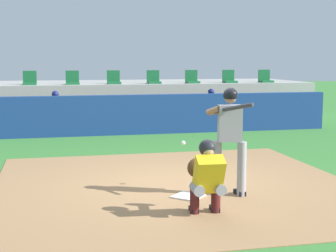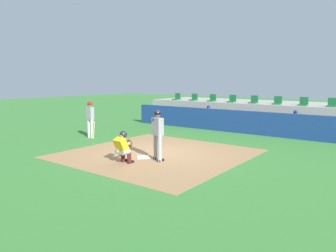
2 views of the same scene
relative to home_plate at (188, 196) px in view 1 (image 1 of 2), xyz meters
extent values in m
plane|color=#387A33|center=(0.00, 0.80, -0.02)|extent=(80.00, 80.00, 0.00)
cube|color=#9E754C|center=(0.00, 0.80, -0.02)|extent=(6.40, 6.40, 0.01)
cube|color=white|center=(0.00, 0.00, 0.00)|extent=(0.62, 0.62, 0.02)
cylinder|color=#99999E|center=(0.52, 0.09, 0.44)|extent=(0.15, 0.15, 0.92)
cylinder|color=#99999E|center=(0.88, -0.13, 0.44)|extent=(0.15, 0.15, 0.92)
cube|color=gray|center=(0.70, -0.02, 1.20)|extent=(0.42, 0.30, 0.60)
sphere|color=#996B4C|center=(0.70, -0.02, 1.63)|extent=(0.21, 0.21, 0.21)
sphere|color=black|center=(0.70, -0.02, 1.66)|extent=(0.24, 0.24, 0.24)
cylinder|color=#996B4C|center=(0.43, 0.05, 1.41)|extent=(0.23, 0.26, 0.17)
cylinder|color=#996B4C|center=(0.63, 0.07, 1.41)|extent=(0.57, 0.24, 0.18)
cylinder|color=#333338|center=(0.63, -0.19, 1.45)|extent=(0.59, 0.70, 0.24)
cube|color=black|center=(0.52, 0.15, 0.02)|extent=(0.14, 0.27, 0.09)
cube|color=black|center=(0.87, -0.07, 0.02)|extent=(0.14, 0.27, 0.09)
cylinder|color=gray|center=(-0.15, -1.04, 0.40)|extent=(0.18, 0.33, 0.16)
cylinder|color=#4C1919|center=(-0.14, -0.89, 0.19)|extent=(0.14, 0.14, 0.42)
cube|color=black|center=(-0.14, -0.83, 0.02)|extent=(0.12, 0.25, 0.08)
cylinder|color=gray|center=(0.17, -1.06, 0.40)|extent=(0.18, 0.33, 0.16)
cylinder|color=#4C1919|center=(0.18, -0.91, 0.19)|extent=(0.14, 0.14, 0.42)
cube|color=black|center=(0.18, -0.85, 0.02)|extent=(0.12, 0.25, 0.08)
cube|color=gold|center=(0.01, -1.10, 0.62)|extent=(0.42, 0.46, 0.57)
cube|color=#2D2D33|center=(0.01, -0.98, 0.62)|extent=(0.39, 0.27, 0.45)
sphere|color=tan|center=(0.01, -1.02, 0.96)|extent=(0.21, 0.21, 0.21)
sphere|color=#232328|center=(0.01, -1.00, 0.98)|extent=(0.25, 0.25, 0.25)
cylinder|color=tan|center=(-0.02, -0.87, 0.62)|extent=(0.13, 0.45, 0.10)
ellipsoid|color=brown|center=(-0.05, -0.64, 0.62)|extent=(0.29, 0.14, 0.30)
sphere|color=white|center=(0.08, 0.65, 0.78)|extent=(0.07, 0.07, 0.07)
cube|color=navy|center=(0.00, 7.30, 0.58)|extent=(13.00, 0.30, 1.20)
cube|color=olive|center=(0.00, 8.30, 0.20)|extent=(11.80, 0.44, 0.45)
cylinder|color=#939399|center=(-2.19, 8.05, 0.47)|extent=(0.15, 0.40, 0.15)
cylinder|color=#939399|center=(-2.19, 7.85, 0.20)|extent=(0.13, 0.13, 0.45)
cube|color=maroon|center=(-2.19, 7.80, 0.02)|extent=(0.11, 0.24, 0.08)
cylinder|color=#939399|center=(-1.93, 8.05, 0.47)|extent=(0.15, 0.40, 0.15)
cylinder|color=#939399|center=(-1.93, 7.85, 0.20)|extent=(0.13, 0.13, 0.45)
cube|color=maroon|center=(-1.93, 7.80, 0.02)|extent=(0.11, 0.24, 0.08)
cube|color=gold|center=(-2.06, 8.27, 0.74)|extent=(0.36, 0.22, 0.54)
sphere|color=#996B4C|center=(-2.06, 8.27, 1.13)|extent=(0.20, 0.20, 0.20)
sphere|color=navy|center=(-2.06, 8.27, 1.17)|extent=(0.22, 0.22, 0.22)
cylinder|color=#996B4C|center=(-2.26, 8.13, 0.63)|extent=(0.09, 0.41, 0.22)
cylinder|color=#996B4C|center=(-1.86, 8.13, 0.63)|extent=(0.09, 0.41, 0.22)
cylinder|color=#939399|center=(2.89, 8.05, 0.47)|extent=(0.15, 0.40, 0.15)
cylinder|color=#939399|center=(2.89, 7.85, 0.20)|extent=(0.13, 0.13, 0.45)
cube|color=maroon|center=(2.89, 7.80, 0.02)|extent=(0.11, 0.24, 0.08)
cylinder|color=#939399|center=(3.15, 8.05, 0.47)|extent=(0.15, 0.40, 0.15)
cylinder|color=#939399|center=(3.15, 7.85, 0.20)|extent=(0.13, 0.13, 0.45)
cube|color=maroon|center=(3.15, 7.80, 0.02)|extent=(0.11, 0.24, 0.08)
cube|color=gold|center=(3.02, 8.27, 0.74)|extent=(0.36, 0.22, 0.54)
sphere|color=brown|center=(3.02, 8.27, 1.13)|extent=(0.20, 0.20, 0.20)
sphere|color=navy|center=(3.02, 8.27, 1.17)|extent=(0.22, 0.22, 0.22)
cylinder|color=brown|center=(2.82, 8.13, 0.63)|extent=(0.09, 0.41, 0.22)
cylinder|color=brown|center=(3.22, 8.13, 0.63)|extent=(0.09, 0.41, 0.22)
cube|color=#9E9E99|center=(0.00, 11.70, 0.68)|extent=(15.00, 4.40, 1.40)
cube|color=#196033|center=(-2.89, 10.10, 1.42)|extent=(0.46, 0.46, 0.08)
cube|color=#196033|center=(-2.89, 10.30, 1.66)|extent=(0.46, 0.06, 0.40)
cube|color=#196033|center=(-1.44, 10.10, 1.42)|extent=(0.46, 0.46, 0.08)
cube|color=#196033|center=(-1.44, 10.30, 1.66)|extent=(0.46, 0.06, 0.40)
cube|color=#196033|center=(0.00, 10.10, 1.42)|extent=(0.46, 0.46, 0.08)
cube|color=#196033|center=(0.00, 10.30, 1.66)|extent=(0.46, 0.06, 0.40)
cube|color=#196033|center=(1.44, 10.10, 1.42)|extent=(0.46, 0.46, 0.08)
cube|color=#196033|center=(1.44, 10.30, 1.66)|extent=(0.46, 0.06, 0.40)
cube|color=#196033|center=(2.89, 10.10, 1.42)|extent=(0.46, 0.46, 0.08)
cube|color=#196033|center=(2.89, 10.30, 1.66)|extent=(0.46, 0.06, 0.40)
cube|color=#196033|center=(4.33, 10.10, 1.42)|extent=(0.46, 0.46, 0.08)
cube|color=#196033|center=(4.33, 10.30, 1.66)|extent=(0.46, 0.06, 0.40)
cube|color=#196033|center=(5.78, 10.10, 1.42)|extent=(0.46, 0.46, 0.08)
cube|color=#196033|center=(5.78, 10.30, 1.66)|extent=(0.46, 0.06, 0.40)
camera|label=1|loc=(-2.13, -7.85, 2.23)|focal=54.17mm
camera|label=2|loc=(7.54, -8.45, 2.79)|focal=33.92mm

